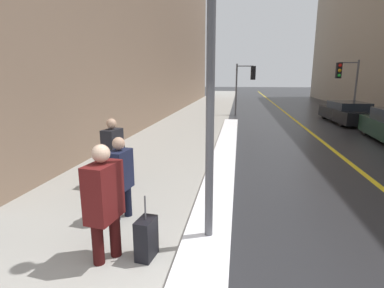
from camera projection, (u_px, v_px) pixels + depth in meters
name	position (u px, v px, depth m)	size (l,w,h in m)	color
sidewalk_slab	(194.00, 121.00, 17.88)	(4.00, 80.00, 0.01)	#9E9B93
road_centre_stripe	(299.00, 123.00, 16.97)	(0.16, 80.00, 0.00)	gold
snow_bank_curb	(224.00, 156.00, 9.44)	(0.72, 16.04, 0.18)	white
lamp_post	(211.00, 37.00, 3.96)	(0.28, 0.28, 5.13)	#515156
traffic_light_near	(247.00, 78.00, 20.15)	(1.31, 0.43, 3.42)	#515156
traffic_light_far	(345.00, 77.00, 17.58)	(1.31, 0.41, 3.52)	#515156
pedestrian_in_glasses	(104.00, 198.00, 4.05)	(0.39, 0.58, 1.68)	#340C0C
pedestrian_nearside	(120.00, 174.00, 5.32)	(0.36, 0.53, 1.52)	black
pedestrian_with_shoulder_bag	(113.00, 149.00, 7.04)	(0.38, 0.75, 1.61)	black
parked_car_black	(347.00, 113.00, 16.98)	(1.91, 4.86, 1.19)	black
rolling_suitcase	(146.00, 239.00, 4.23)	(0.27, 0.39, 0.95)	black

